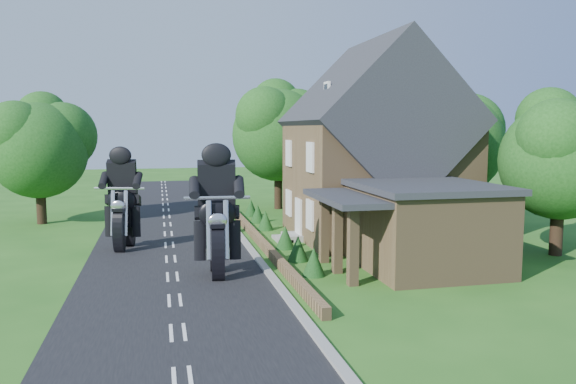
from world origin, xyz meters
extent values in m
plane|color=#255919|center=(0.00, 0.00, 0.00)|extent=(120.00, 120.00, 0.00)
cube|color=black|center=(0.00, 0.00, 0.01)|extent=(7.00, 80.00, 0.02)
cube|color=gray|center=(3.65, 0.00, 0.06)|extent=(0.30, 80.00, 0.12)
cube|color=olive|center=(4.30, 5.00, 0.20)|extent=(0.30, 22.00, 0.40)
cube|color=olive|center=(10.50, 6.00, 3.00)|extent=(8.00, 8.00, 6.00)
cube|color=#25262C|center=(10.50, 6.00, 6.00)|extent=(8.48, 8.64, 8.48)
cube|color=olive|center=(12.50, 6.00, 9.20)|extent=(0.60, 0.90, 1.60)
cube|color=white|center=(7.90, 6.00, 7.50)|extent=(0.12, 0.80, 0.90)
cube|color=black|center=(7.84, 6.00, 7.50)|extent=(0.04, 0.55, 0.65)
cube|color=white|center=(6.44, 6.00, 1.05)|extent=(0.10, 1.10, 2.10)
cube|color=gray|center=(6.10, 6.00, 0.15)|extent=(0.80, 1.60, 0.30)
cube|color=gray|center=(5.60, 6.00, 0.07)|extent=(0.80, 1.60, 0.15)
cube|color=white|center=(6.44, 3.80, 1.60)|extent=(0.10, 1.10, 1.40)
cube|color=black|center=(6.42, 3.80, 1.60)|extent=(0.04, 0.92, 1.22)
cube|color=white|center=(6.44, 8.20, 1.60)|extent=(0.10, 1.10, 1.40)
cube|color=black|center=(6.42, 8.20, 1.60)|extent=(0.04, 0.92, 1.22)
cube|color=white|center=(6.44, 3.80, 4.30)|extent=(0.10, 1.10, 1.40)
cube|color=black|center=(6.42, 3.80, 4.30)|extent=(0.04, 0.92, 1.22)
cube|color=white|center=(6.44, 8.20, 4.30)|extent=(0.10, 1.10, 1.40)
cube|color=black|center=(6.42, 8.20, 4.30)|extent=(0.04, 0.92, 1.22)
cube|color=olive|center=(10.00, -0.80, 1.60)|extent=(5.00, 5.60, 3.20)
cube|color=#25262C|center=(10.00, -0.80, 3.32)|extent=(5.30, 5.94, 0.24)
cube|color=#25262C|center=(6.90, -0.80, 2.95)|extent=(2.60, 5.32, 0.22)
cube|color=olive|center=(6.30, -2.60, 1.40)|extent=(0.35, 0.35, 2.80)
cube|color=olive|center=(6.30, -0.80, 1.40)|extent=(0.35, 0.35, 2.80)
cube|color=olive|center=(6.30, 1.00, 1.40)|extent=(0.35, 0.35, 2.80)
cylinder|color=black|center=(17.00, 0.00, 1.40)|extent=(0.56, 0.56, 2.80)
sphere|color=#184714|center=(17.00, 0.00, 4.23)|extent=(5.20, 5.20, 5.20)
sphere|color=#184714|center=(16.09, -0.78, 5.27)|extent=(3.22, 3.22, 3.22)
sphere|color=#184714|center=(17.10, 1.04, 6.05)|extent=(2.86, 2.86, 2.86)
cylinder|color=black|center=(16.50, 8.50, 1.50)|extent=(0.56, 0.56, 3.00)
sphere|color=#184714|center=(16.50, 8.50, 4.65)|extent=(6.00, 6.00, 6.00)
sphere|color=#184714|center=(17.85, 9.10, 5.55)|extent=(4.32, 4.32, 4.32)
sphere|color=#184714|center=(15.45, 7.60, 5.85)|extent=(3.72, 3.72, 3.72)
sphere|color=#184714|center=(16.60, 9.70, 6.75)|extent=(3.30, 3.30, 3.30)
cylinder|color=black|center=(14.00, 16.00, 1.80)|extent=(0.56, 0.56, 3.60)
sphere|color=#184714|center=(14.00, 16.00, 5.58)|extent=(7.20, 7.20, 7.20)
sphere|color=#184714|center=(15.62, 16.72, 6.66)|extent=(5.18, 5.18, 5.18)
sphere|color=#184714|center=(12.74, 14.92, 7.02)|extent=(4.46, 4.46, 4.46)
sphere|color=#184714|center=(14.10, 17.44, 8.10)|extent=(3.96, 3.96, 3.96)
cylinder|color=black|center=(8.00, 17.00, 1.70)|extent=(0.56, 0.56, 3.40)
sphere|color=#184714|center=(8.00, 17.00, 5.16)|extent=(6.40, 6.40, 6.40)
sphere|color=#184714|center=(9.44, 17.64, 6.12)|extent=(4.61, 4.61, 4.61)
sphere|color=#184714|center=(6.88, 16.04, 6.44)|extent=(3.97, 3.97, 3.97)
sphere|color=#184714|center=(8.10, 18.28, 7.40)|extent=(3.52, 3.52, 3.52)
cylinder|color=black|center=(-7.00, 14.00, 1.40)|extent=(0.56, 0.56, 2.80)
sphere|color=#184714|center=(-7.00, 14.00, 4.34)|extent=(5.60, 5.60, 5.60)
sphere|color=#184714|center=(-5.74, 14.56, 5.18)|extent=(4.03, 4.03, 4.03)
sphere|color=#184714|center=(-7.98, 13.16, 5.46)|extent=(3.47, 3.47, 3.47)
sphere|color=#184714|center=(-6.90, 15.12, 6.30)|extent=(3.08, 3.08, 3.08)
cone|color=#123A13|center=(5.30, -1.00, 0.55)|extent=(0.90, 0.90, 1.10)
cone|color=#123A13|center=(5.30, 1.50, 0.55)|extent=(0.90, 0.90, 1.10)
cone|color=#123A13|center=(5.30, 4.00, 0.55)|extent=(0.90, 0.90, 1.10)
cone|color=#123A13|center=(5.30, 9.00, 0.55)|extent=(0.90, 0.90, 1.10)
cone|color=#123A13|center=(5.30, 11.50, 0.55)|extent=(0.90, 0.90, 1.10)
cone|color=#123A13|center=(5.30, 14.00, 0.55)|extent=(0.90, 0.90, 1.10)
camera|label=1|loc=(-0.39, -21.27, 5.63)|focal=35.00mm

